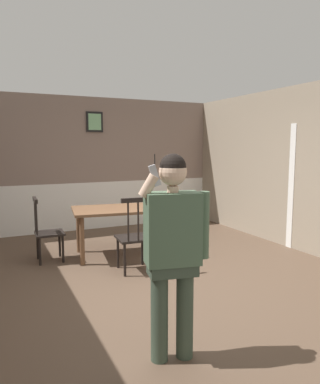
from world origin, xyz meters
TOP-DOWN VIEW (x-y plane):
  - ground_plane at (0.00, 0.00)m, footprint 7.39×7.39m
  - room_back_partition at (0.00, 3.36)m, footprint 5.58×0.17m
  - room_right_partition at (2.79, 0.00)m, footprint 0.13×6.72m
  - dining_table at (0.01, 1.31)m, footprint 1.65×1.09m
  - chair_near_window at (-0.11, 0.49)m, footprint 0.49×0.49m
  - chair_by_doorway at (-1.13, 1.47)m, footprint 0.42×0.42m
  - person_figure at (-0.58, -1.58)m, footprint 0.58×0.32m

SIDE VIEW (x-z plane):
  - ground_plane at x=0.00m, z-range 0.00..0.00m
  - chair_by_doorway at x=-1.13m, z-range -0.03..0.95m
  - chair_near_window at x=-0.11m, z-range -0.03..1.03m
  - dining_table at x=0.01m, z-range 0.28..1.04m
  - person_figure at x=-0.58m, z-range 0.13..1.80m
  - room_back_partition at x=0.00m, z-range -0.05..2.67m
  - room_right_partition at x=2.79m, z-range 0.00..2.72m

